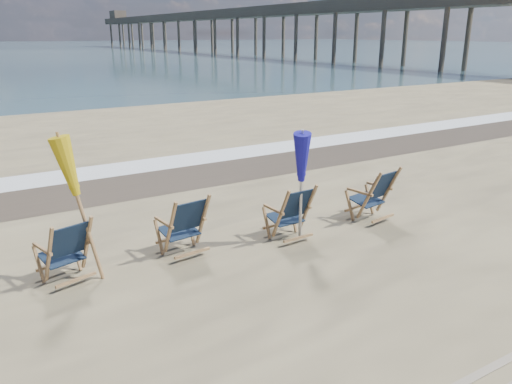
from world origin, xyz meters
TOP-DOWN VIEW (x-y plane):
  - surf_foam at (0.00, 8.30)m, footprint 200.00×1.40m
  - wet_sand_strip at (0.00, 6.80)m, footprint 200.00×2.60m
  - beach_chair_0 at (-2.87, 2.29)m, footprint 0.84×0.89m
  - beach_chair_1 at (-1.01, 2.22)m, footprint 0.77×0.85m
  - beach_chair_2 at (0.84, 1.82)m, footprint 0.71×0.79m
  - beach_chair_3 at (2.80, 1.80)m, footprint 0.83×0.90m
  - umbrella_yellow at (-2.89, 2.22)m, footprint 0.30×0.30m
  - umbrella_blue at (0.59, 1.70)m, footprint 0.30×0.30m
  - fishing_pier at (38.00, 74.00)m, footprint 4.40×140.00m

SIDE VIEW (x-z plane):
  - wet_sand_strip at x=0.00m, z-range 0.00..0.00m
  - surf_foam at x=0.00m, z-range 0.00..0.01m
  - beach_chair_0 at x=-2.87m, z-range 0.00..1.04m
  - beach_chair_2 at x=0.84m, z-range 0.00..1.06m
  - beach_chair_1 at x=-1.01m, z-range 0.00..1.08m
  - beach_chair_3 at x=2.80m, z-range 0.00..1.11m
  - umbrella_blue at x=0.59m, z-range 0.49..2.50m
  - umbrella_yellow at x=-2.89m, z-range 0.57..2.75m
  - fishing_pier at x=38.00m, z-range 0.00..9.30m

